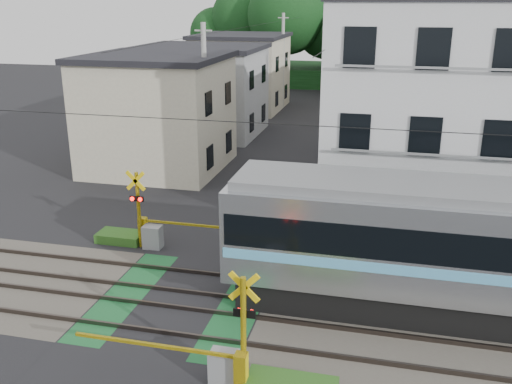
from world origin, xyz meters
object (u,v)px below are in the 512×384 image
(crossing_signal_far, at_px, (151,230))
(pedestrian, at_px, (334,118))
(crossing_signal_near, at_px, (227,361))
(apartment_block, at_px, (453,113))

(crossing_signal_far, relative_size, pedestrian, 3.06)
(crossing_signal_near, height_order, crossing_signal_far, same)
(crossing_signal_far, bearing_deg, crossing_signal_near, -54.71)
(crossing_signal_near, bearing_deg, apartment_block, 65.78)
(crossing_signal_far, bearing_deg, apartment_block, 27.78)
(crossing_signal_near, distance_m, apartment_block, 14.95)
(crossing_signal_near, xyz_separation_m, pedestrian, (-0.70, 30.35, 0.06))
(apartment_block, bearing_deg, crossing_signal_near, -114.22)
(apartment_block, relative_size, pedestrian, 6.58)
(crossing_signal_near, relative_size, apartment_block, 0.46)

